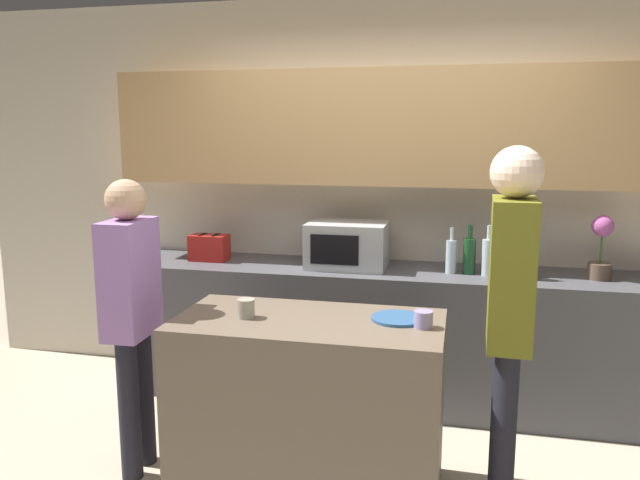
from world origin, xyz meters
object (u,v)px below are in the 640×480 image
object	(u,v)px
toaster	(209,248)
cup_1	(423,319)
cup_0	(246,308)
person_left	(510,303)
bottle_0	(451,256)
bottle_3	(510,256)
microwave	(347,245)
bottle_4	(530,262)
plate_on_island	(398,318)
person_center	(131,304)
potted_plant	(601,247)
bottle_1	(469,255)
bottle_2	(488,256)

from	to	relation	value
toaster	cup_1	size ratio (longest dim) A/B	2.93
cup_0	person_left	bearing A→B (deg)	0.89
toaster	person_left	bearing A→B (deg)	-31.45
bottle_0	bottle_3	xyz separation A→B (m)	(0.36, -0.01, 0.01)
microwave	bottle_4	world-z (taller)	microwave
plate_on_island	person_left	bearing A→B (deg)	-12.01
cup_0	plate_on_island	bearing A→B (deg)	9.86
person_center	potted_plant	bearing A→B (deg)	113.71
bottle_4	bottle_1	bearing A→B (deg)	167.90
cup_0	cup_1	world-z (taller)	cup_0
bottle_4	cup_0	xyz separation A→B (m)	(-1.44, -1.10, -0.07)
person_left	bottle_2	bearing A→B (deg)	4.12
bottle_1	bottle_3	bearing A→B (deg)	-4.45
toaster	person_center	xyz separation A→B (m)	(0.07, -1.19, -0.07)
bottle_0	bottle_1	size ratio (longest dim) A/B	0.94
cup_0	bottle_1	bearing A→B (deg)	47.68
potted_plant	plate_on_island	size ratio (longest dim) A/B	1.52
toaster	bottle_0	world-z (taller)	bottle_0
plate_on_island	cup_0	bearing A→B (deg)	-170.14
bottle_3	potted_plant	bearing A→B (deg)	4.62
bottle_3	cup_1	bearing A→B (deg)	-112.14
bottle_1	bottle_2	xyz separation A→B (m)	(0.11, -0.02, 0.00)
person_center	person_left	bearing A→B (deg)	88.26
bottle_0	person_left	size ratio (longest dim) A/B	0.17
bottle_1	cup_0	size ratio (longest dim) A/B	3.34
toaster	bottle_1	world-z (taller)	bottle_1
toaster	cup_0	world-z (taller)	toaster
toaster	bottle_3	size ratio (longest dim) A/B	0.79
person_center	cup_1	bearing A→B (deg)	88.80
bottle_3	bottle_2	bearing A→B (deg)	-177.76
microwave	toaster	bearing A→B (deg)	179.91
potted_plant	plate_on_island	xyz separation A→B (m)	(-1.12, -1.08, -0.20)
bottle_1	person_center	world-z (taller)	person_center
bottle_1	person_center	distance (m)	2.07
bottle_1	person_left	size ratio (longest dim) A/B	0.18
potted_plant	bottle_1	xyz separation A→B (m)	(-0.78, -0.02, -0.08)
bottle_1	cup_1	size ratio (longest dim) A/B	3.52
bottle_0	cup_1	distance (m)	1.15
potted_plant	cup_0	distance (m)	2.22
potted_plant	bottle_0	size ratio (longest dim) A/B	1.34
potted_plant	cup_1	distance (m)	1.54
microwave	bottle_2	bearing A→B (deg)	-2.95
microwave	potted_plant	xyz separation A→B (m)	(1.57, 0.00, 0.05)
toaster	plate_on_island	world-z (taller)	toaster
cup_0	person_center	world-z (taller)	person_center
bottle_1	cup_1	world-z (taller)	bottle_1
bottle_2	cup_1	xyz separation A→B (m)	(-0.33, -1.12, -0.09)
plate_on_island	cup_0	xyz separation A→B (m)	(-0.73, -0.13, 0.04)
toaster	person_center	size ratio (longest dim) A/B	0.17
cup_1	toaster	bearing A→B (deg)	143.01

